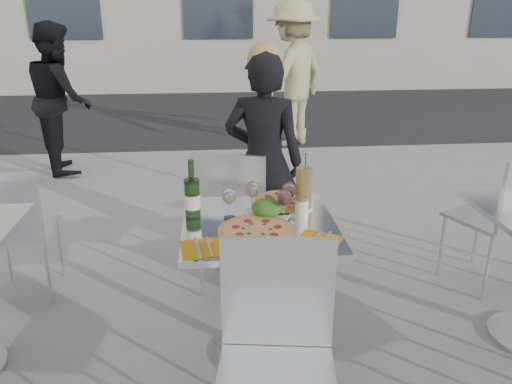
{
  "coord_description": "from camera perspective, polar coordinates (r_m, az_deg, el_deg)",
  "views": [
    {
      "loc": [
        -0.21,
        -2.14,
        1.71
      ],
      "look_at": [
        0.0,
        0.15,
        0.85
      ],
      "focal_mm": 35.0,
      "sensor_mm": 36.0,
      "label": 1
    }
  ],
  "objects": [
    {
      "name": "ground",
      "position": [
        2.75,
        0.3,
        -17.98
      ],
      "size": [
        80.0,
        80.0,
        0.0
      ],
      "primitive_type": "plane",
      "color": "slate"
    },
    {
      "name": "street_asphalt",
      "position": [
        8.81,
        -3.8,
        9.22
      ],
      "size": [
        24.0,
        5.0,
        0.0
      ],
      "primitive_type": "cube",
      "color": "black",
      "rests_on": "ground"
    },
    {
      "name": "main_table",
      "position": [
        2.45,
        0.32,
        -8.05
      ],
      "size": [
        0.72,
        0.72,
        0.75
      ],
      "color": "#B7BABF",
      "rests_on": "ground"
    },
    {
      "name": "chair_far",
      "position": [
        2.99,
        -2.61,
        -2.19
      ],
      "size": [
        0.54,
        0.55,
        0.95
      ],
      "rotation": [
        0.0,
        0.0,
        2.85
      ],
      "color": "silver",
      "rests_on": "ground"
    },
    {
      "name": "chair_near",
      "position": [
        1.89,
        2.37,
        -17.18
      ],
      "size": [
        0.48,
        0.49,
        0.93
      ],
      "rotation": [
        0.0,
        0.0,
        -0.14
      ],
      "color": "silver",
      "rests_on": "ground"
    },
    {
      "name": "side_chair_lfar",
      "position": [
        3.26,
        -25.9,
        -3.36
      ],
      "size": [
        0.41,
        0.42,
        0.86
      ],
      "rotation": [
        0.0,
        0.0,
        3.2
      ],
      "color": "silver",
      "rests_on": "ground"
    },
    {
      "name": "side_chair_rfar",
      "position": [
        3.42,
        26.37,
        -1.92
      ],
      "size": [
        0.55,
        0.55,
        0.9
      ],
      "rotation": [
        0.0,
        0.0,
        3.56
      ],
      "color": "silver",
      "rests_on": "ground"
    },
    {
      "name": "woman_diner",
      "position": [
        3.36,
        0.88,
        3.49
      ],
      "size": [
        0.61,
        0.48,
        1.46
      ],
      "primitive_type": "imported",
      "rotation": [
        0.0,
        0.0,
        2.87
      ],
      "color": "black",
      "rests_on": "ground"
    },
    {
      "name": "pedestrian_a",
      "position": [
        5.79,
        -21.49,
        9.92
      ],
      "size": [
        0.83,
        0.93,
        1.58
      ],
      "primitive_type": "imported",
      "rotation": [
        0.0,
        0.0,
        1.93
      ],
      "color": "black",
      "rests_on": "ground"
    },
    {
      "name": "pedestrian_b",
      "position": [
        6.48,
        4.2,
        13.2
      ],
      "size": [
        1.28,
        1.31,
        1.8
      ],
      "primitive_type": "imported",
      "rotation": [
        0.0,
        0.0,
        3.96
      ],
      "color": "tan",
      "rests_on": "ground"
    },
    {
      "name": "pizza_near",
      "position": [
        2.25,
        0.11,
        -4.5
      ],
      "size": [
        0.35,
        0.35,
        0.02
      ],
      "color": "tan",
      "rests_on": "main_table"
    },
    {
      "name": "pizza_far",
      "position": [
        2.57,
        2.96,
        -1.17
      ],
      "size": [
        0.32,
        0.32,
        0.03
      ],
      "color": "white",
      "rests_on": "main_table"
    },
    {
      "name": "salad_plate",
      "position": [
        2.42,
        1.28,
        -1.99
      ],
      "size": [
        0.22,
        0.22,
        0.09
      ],
      "color": "white",
      "rests_on": "main_table"
    },
    {
      "name": "wine_bottle",
      "position": [
        2.38,
        -7.29,
        -0.53
      ],
      "size": [
        0.07,
        0.08,
        0.29
      ],
      "color": "#27541F",
      "rests_on": "main_table"
    },
    {
      "name": "carafe",
      "position": [
        2.48,
        5.46,
        0.51
      ],
      "size": [
        0.08,
        0.08,
        0.29
      ],
      "color": "tan",
      "rests_on": "main_table"
    },
    {
      "name": "sugar_shaker",
      "position": [
        2.41,
        5.26,
        -1.75
      ],
      "size": [
        0.06,
        0.06,
        0.11
      ],
      "color": "white",
      "rests_on": "main_table"
    },
    {
      "name": "wineglass_white_a",
      "position": [
        2.37,
        -3.08,
        -0.57
      ],
      "size": [
        0.07,
        0.07,
        0.16
      ],
      "color": "white",
      "rests_on": "main_table"
    },
    {
      "name": "wineglass_white_b",
      "position": [
        2.45,
        -0.45,
        0.18
      ],
      "size": [
        0.07,
        0.07,
        0.16
      ],
      "color": "white",
      "rests_on": "main_table"
    },
    {
      "name": "wineglass_red_a",
      "position": [
        2.36,
        3.28,
        -0.71
      ],
      "size": [
        0.07,
        0.07,
        0.16
      ],
      "color": "white",
      "rests_on": "main_table"
    },
    {
      "name": "wineglass_red_b",
      "position": [
        2.45,
        3.81,
        0.11
      ],
      "size": [
        0.07,
        0.07,
        0.16
      ],
      "color": "white",
      "rests_on": "main_table"
    },
    {
      "name": "napkin_left",
      "position": [
        2.13,
        -6.16,
        -6.35
      ],
      "size": [
        0.2,
        0.2,
        0.01
      ],
      "rotation": [
        0.0,
        0.0,
        0.13
      ],
      "color": "orange",
      "rests_on": "main_table"
    },
    {
      "name": "napkin_right",
      "position": [
        2.19,
        7.08,
        -5.55
      ],
      "size": [
        0.25,
        0.25,
        0.01
      ],
      "rotation": [
        0.0,
        0.0,
        -0.53
      ],
      "color": "orange",
      "rests_on": "main_table"
    }
  ]
}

